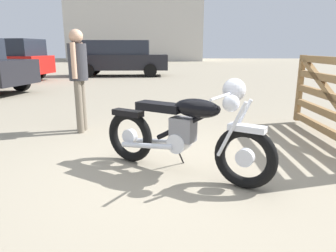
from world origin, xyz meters
TOP-DOWN VIEW (x-y plane):
  - ground_plane at (0.00, 0.00)m, footprint 80.00×80.00m
  - vintage_motorcycle at (0.11, -0.04)m, footprint 1.86×1.13m
  - bystander at (-1.60, 1.70)m, footprint 0.30×0.46m
  - pale_sedan_back at (-2.94, 12.36)m, footprint 4.81×2.21m
  - industrial_building at (-4.69, 36.64)m, footprint 15.27×14.10m

SIDE VIEW (x-z plane):
  - ground_plane at x=0.00m, z-range 0.00..0.00m
  - vintage_motorcycle at x=0.11m, z-range -0.04..1.03m
  - pale_sedan_back at x=-2.94m, z-range 0.07..1.81m
  - bystander at x=-1.60m, z-range 0.19..1.85m
  - industrial_building at x=-4.69m, z-range -3.67..12.31m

